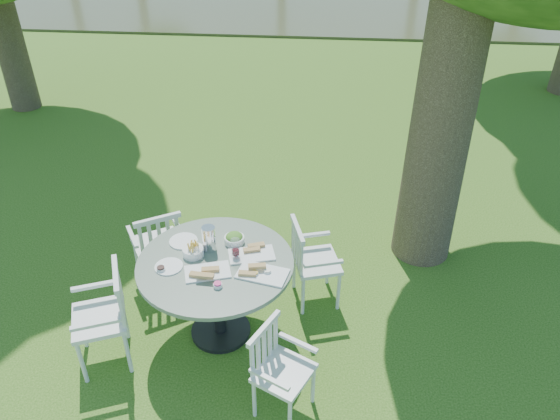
% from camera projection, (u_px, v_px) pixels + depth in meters
% --- Properties ---
extents(ground, '(140.00, 140.00, 0.00)m').
position_uv_depth(ground, '(278.00, 288.00, 5.72)').
color(ground, '#20440E').
rests_on(ground, ground).
extents(table, '(1.37, 1.37, 0.86)m').
position_uv_depth(table, '(216.00, 277.00, 4.82)').
color(table, black).
rests_on(table, ground).
extents(chair_ne, '(0.54, 0.56, 0.91)m').
position_uv_depth(chair_ne, '(308.00, 258.00, 5.29)').
color(chair_ne, silver).
rests_on(chair_ne, ground).
extents(chair_nw, '(0.62, 0.61, 0.91)m').
position_uv_depth(chair_nw, '(159.00, 243.00, 5.47)').
color(chair_nw, silver).
rests_on(chair_nw, ground).
extents(chair_sw, '(0.60, 0.62, 0.96)m').
position_uv_depth(chair_sw, '(109.00, 310.00, 4.64)').
color(chair_sw, silver).
rests_on(chair_sw, ground).
extents(chair_se, '(0.54, 0.55, 0.83)m').
position_uv_depth(chair_se, '(275.00, 363.00, 4.26)').
color(chair_se, silver).
rests_on(chair_se, ground).
extents(tableware, '(1.16, 0.75, 0.24)m').
position_uv_depth(tableware, '(217.00, 252.00, 4.76)').
color(tableware, white).
rests_on(tableware, table).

